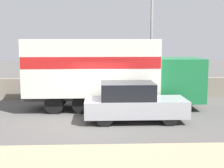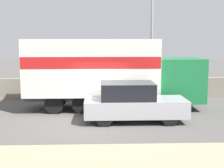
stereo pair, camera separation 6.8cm
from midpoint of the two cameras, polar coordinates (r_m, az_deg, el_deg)
The scene contains 5 objects.
ground_plane at distance 13.16m, azimuth -1.90°, elevation -7.20°, with size 80.00×80.00×0.00m, color #514F4C.
stone_wall_backdrop at distance 18.68m, azimuth -2.01°, elevation -0.72°, with size 60.00×0.35×1.19m.
street_lamp at distance 18.35m, azimuth 7.43°, elevation 11.25°, with size 0.56×0.28×7.85m.
box_truck at distance 15.49m, azimuth -0.96°, elevation 2.64°, with size 8.72×2.54×3.50m.
car_hatchback at distance 13.32m, azimuth 4.00°, elevation -3.38°, with size 4.31×1.74×1.68m.
Camera 2 is at (-0.02, -12.69, 3.50)m, focal length 50.00 mm.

